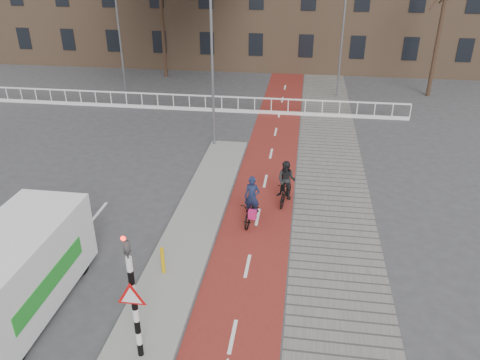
# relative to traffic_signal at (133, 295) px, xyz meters

# --- Properties ---
(ground) EXTENTS (120.00, 120.00, 0.00)m
(ground) POSITION_rel_traffic_signal_xyz_m (0.60, 2.02, -1.99)
(ground) COLOR #38383A
(ground) RESTS_ON ground
(bike_lane) EXTENTS (2.50, 60.00, 0.01)m
(bike_lane) POSITION_rel_traffic_signal_xyz_m (2.10, 12.02, -1.98)
(bike_lane) COLOR maroon
(bike_lane) RESTS_ON ground
(sidewalk) EXTENTS (3.00, 60.00, 0.01)m
(sidewalk) POSITION_rel_traffic_signal_xyz_m (4.90, 12.02, -1.98)
(sidewalk) COLOR slate
(sidewalk) RESTS_ON ground
(curb_island) EXTENTS (1.80, 16.00, 0.12)m
(curb_island) POSITION_rel_traffic_signal_xyz_m (-0.10, 6.02, -1.93)
(curb_island) COLOR gray
(curb_island) RESTS_ON ground
(traffic_signal) EXTENTS (0.80, 0.80, 3.68)m
(traffic_signal) POSITION_rel_traffic_signal_xyz_m (0.00, 0.00, 0.00)
(traffic_signal) COLOR black
(traffic_signal) RESTS_ON curb_island
(bollard) EXTENTS (0.12, 0.12, 0.88)m
(bollard) POSITION_rel_traffic_signal_xyz_m (-0.37, 3.21, -1.43)
(bollard) COLOR gold
(bollard) RESTS_ON curb_island
(cyclist_near) EXTENTS (0.83, 1.76, 1.79)m
(cyclist_near) POSITION_rel_traffic_signal_xyz_m (1.92, 6.68, -1.38)
(cyclist_near) COLOR black
(cyclist_near) RESTS_ON bike_lane
(cyclist_far) EXTENTS (0.84, 1.66, 1.75)m
(cyclist_far) POSITION_rel_traffic_signal_xyz_m (3.05, 8.25, -1.25)
(cyclist_far) COLOR black
(cyclist_far) RESTS_ON bike_lane
(van) EXTENTS (2.20, 5.39, 2.32)m
(van) POSITION_rel_traffic_signal_xyz_m (-3.83, 1.14, -0.77)
(van) COLOR white
(van) RESTS_ON ground
(railing) EXTENTS (28.00, 0.10, 0.99)m
(railing) POSITION_rel_traffic_signal_xyz_m (-4.40, 19.02, -1.68)
(railing) COLOR silver
(railing) RESTS_ON ground
(tree_mid) EXTENTS (0.26, 0.26, 8.53)m
(tree_mid) POSITION_rel_traffic_signal_xyz_m (-7.18, 26.90, 2.27)
(tree_mid) COLOR black
(tree_mid) RESTS_ON ground
(tree_right) EXTENTS (0.27, 0.27, 8.25)m
(tree_right) POSITION_rel_traffic_signal_xyz_m (11.73, 24.33, 2.14)
(tree_right) COLOR black
(tree_right) RESTS_ON ground
(streetlight_near) EXTENTS (0.12, 0.12, 7.52)m
(streetlight_near) POSITION_rel_traffic_signal_xyz_m (-0.81, 13.62, 1.77)
(streetlight_near) COLOR slate
(streetlight_near) RESTS_ON ground
(streetlight_left) EXTENTS (0.12, 0.12, 7.22)m
(streetlight_left) POSITION_rel_traffic_signal_xyz_m (-8.91, 22.78, 1.62)
(streetlight_left) COLOR slate
(streetlight_left) RESTS_ON ground
(streetlight_right) EXTENTS (0.12, 0.12, 7.40)m
(streetlight_right) POSITION_rel_traffic_signal_xyz_m (5.64, 23.22, 1.71)
(streetlight_right) COLOR slate
(streetlight_right) RESTS_ON ground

